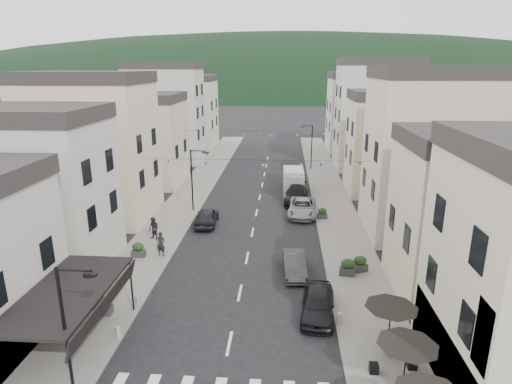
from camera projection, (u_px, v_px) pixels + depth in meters
The scene contains 26 objects.
sidewalk_left at pixel (192, 193), 46.90m from camera, with size 4.00×76.00×0.12m, color slate.
sidewalk_right at pixel (330, 195), 45.90m from camera, with size 4.00×76.00×0.12m, color slate.
hill_backdrop at pixel (283, 85), 302.77m from camera, with size 640.00×360.00×70.00m, color black.
boutique_awning at pixel (73, 293), 20.18m from camera, with size 3.77×7.50×3.28m.
buildings_row_left at pixel (142, 129), 51.14m from camera, with size 10.20×54.16×14.00m.
buildings_row_right at pixel (391, 132), 48.05m from camera, with size 10.20×54.16×14.50m.
cafe_terrace at pixel (407, 351), 17.30m from camera, with size 2.50×8.10×2.53m.
streetlamp_left_near at pixel (70, 320), 17.05m from camera, with size 1.70×0.56×6.00m.
streetlamp_left_far at pixel (195, 174), 40.01m from camera, with size 1.70×0.56×6.00m.
streetlamp_right_far at pixel (310, 142), 56.46m from camera, with size 1.70×0.56×6.00m.
bollards at pixel (228, 342), 20.95m from camera, with size 11.66×10.26×0.60m.
bunting_near at pixel (253, 164), 35.24m from camera, with size 19.00×0.28×0.62m.
bunting_far at pixel (263, 134), 50.55m from camera, with size 19.00×0.28×0.62m.
parked_car_a at pixel (318, 304), 23.71m from camera, with size 1.79×4.45×1.51m, color black.
parked_car_b at pixel (294, 264), 28.57m from camera, with size 1.43×4.09×1.35m, color #313134.
parked_car_c at pixel (302, 207), 39.87m from camera, with size 2.50×5.41×1.50m, color gray.
parked_car_d at pixel (296, 195), 43.61m from camera, with size 2.24×5.52×1.60m, color black.
parked_car_e at pixel (207, 217), 37.39m from camera, with size 1.79×4.45×1.52m, color black.
delivery_van at pixel (293, 180), 47.43m from camera, with size 2.26×5.52×2.63m.
pedestrian_a at pixel (161, 244), 30.92m from camera, with size 0.67×0.44×1.83m, color black.
pedestrian_b at pixel (154, 229), 33.85m from camera, with size 0.90×0.70×1.85m, color #241F29.
planter_la at pixel (103, 305), 23.72m from camera, with size 1.00×0.56×1.12m.
planter_lb at pixel (138, 250), 30.92m from camera, with size 0.98×0.55×1.09m.
planter_ra at pixel (347, 267), 28.17m from camera, with size 1.10×0.71×1.15m.
planter_rb at pixel (360, 264), 28.71m from camera, with size 1.13×0.90×1.11m.
planter_rc at pixel (322, 213), 38.69m from camera, with size 0.91×0.54×0.99m.
Camera 1 is at (2.62, -12.35, 13.44)m, focal length 30.00 mm.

